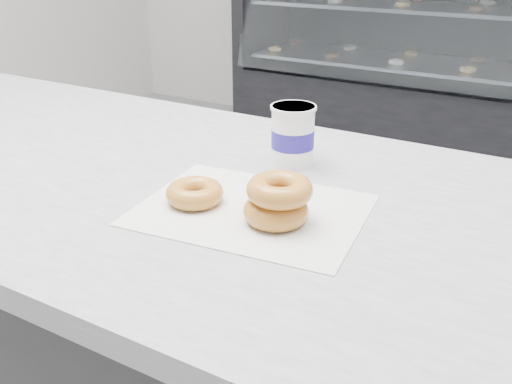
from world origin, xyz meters
TOP-DOWN VIEW (x-y plane):
  - ground at (0.00, 0.00)m, footprint 5.00×5.00m
  - counter at (0.00, -0.60)m, footprint 3.06×0.76m
  - display_case at (0.00, 2.12)m, footprint 2.40×0.74m
  - wax_paper at (0.35, -0.65)m, footprint 0.37×0.30m
  - donut_single at (0.26, -0.68)m, footprint 0.10×0.10m
  - donut_stack at (0.40, -0.67)m, footprint 0.14×0.14m
  - coffee_cup at (0.31, -0.45)m, footprint 0.10×0.10m

SIDE VIEW (x-z plane):
  - ground at x=0.00m, z-range 0.00..0.00m
  - counter at x=0.00m, z-range 0.00..0.90m
  - display_case at x=0.00m, z-range -0.13..1.12m
  - wax_paper at x=0.35m, z-range 0.90..0.90m
  - donut_single at x=0.26m, z-range 0.90..0.93m
  - donut_stack at x=0.40m, z-range 0.90..0.97m
  - coffee_cup at x=0.31m, z-range 0.90..1.01m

